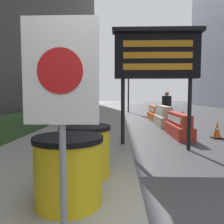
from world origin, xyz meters
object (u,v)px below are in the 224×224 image
warning_sign (61,87)px  jersey_barrier_cream (163,117)px  traffic_cone_near (217,130)px  traffic_light_near_curb (129,78)px  barrel_drum_foreground (69,170)px  jersey_barrier_orange_far (154,114)px  barrel_drum_middle (85,150)px  pedestrian_worker (167,105)px  traffic_cone_far (183,116)px  message_board (157,56)px  traffic_cone_mid (156,114)px  jersey_barrier_red_striped (178,126)px

warning_sign → jersey_barrier_cream: bearing=73.0°
traffic_cone_near → traffic_light_near_curb: size_ratio=0.14×
barrel_drum_foreground → warning_sign: size_ratio=0.43×
jersey_barrier_orange_far → barrel_drum_middle: bearing=-105.4°
barrel_drum_foreground → warning_sign: 1.15m
jersey_barrier_cream → traffic_cone_near: 3.22m
barrel_drum_foreground → jersey_barrier_cream: size_ratio=0.39×
barrel_drum_foreground → traffic_cone_near: size_ratio=1.44×
traffic_cone_near → pedestrian_worker: pedestrian_worker is taller
warning_sign → barrel_drum_middle: bearing=91.7°
traffic_cone_far → traffic_light_near_curb: size_ratio=0.16×
warning_sign → message_board: message_board is taller
message_board → jersey_barrier_cream: 5.13m
traffic_light_near_curb → traffic_cone_far: bearing=-68.7°
barrel_drum_foreground → jersey_barrier_cream: bearing=71.0°
jersey_barrier_orange_far → traffic_light_near_curb: (-1.26, 5.73, 2.59)m
warning_sign → traffic_cone_mid: bearing=76.2°
barrel_drum_middle → jersey_barrier_cream: bearing=69.1°
jersey_barrier_red_striped → traffic_cone_mid: bearing=88.7°
jersey_barrier_cream → pedestrian_worker: bearing=69.3°
barrel_drum_middle → warning_sign: bearing=-88.3°
traffic_cone_mid → traffic_cone_near: bearing=-79.2°
barrel_drum_middle → jersey_barrier_cream: (2.63, 6.88, -0.13)m
jersey_barrier_cream → traffic_cone_mid: jersey_barrier_cream is taller
jersey_barrier_orange_far → traffic_cone_mid: bearing=-31.1°
traffic_cone_near → pedestrian_worker: size_ratio=0.35×
barrel_drum_foreground → jersey_barrier_cream: (2.68, 7.77, -0.13)m
traffic_cone_mid → jersey_barrier_red_striped: bearing=-91.3°
traffic_cone_mid → barrel_drum_foreground: bearing=-105.1°
jersey_barrier_orange_far → warning_sign: bearing=-103.1°
traffic_cone_far → barrel_drum_middle: bearing=-115.3°
message_board → traffic_cone_mid: 7.56m
jersey_barrier_cream → traffic_light_near_curb: 8.84m
warning_sign → jersey_barrier_orange_far: 11.42m
jersey_barrier_red_striped → warning_sign: bearing=-114.0°
warning_sign → traffic_light_near_curb: (1.32, 16.80, 1.47)m
jersey_barrier_red_striped → pedestrian_worker: size_ratio=1.31×
barrel_drum_foreground → jersey_barrier_orange_far: (2.68, 10.42, -0.18)m
traffic_cone_near → jersey_barrier_orange_far: bearing=101.8°
barrel_drum_foreground → pedestrian_worker: 9.24m
barrel_drum_middle → traffic_light_near_curb: (1.37, 15.25, 2.40)m
jersey_barrier_orange_far → traffic_cone_near: (1.18, -5.64, -0.09)m
barrel_drum_foreground → message_board: size_ratio=0.26×
pedestrian_worker → warning_sign: bearing=135.1°
barrel_drum_foreground → pedestrian_worker: (3.04, 8.72, 0.41)m
jersey_barrier_orange_far → traffic_cone_mid: (0.11, -0.07, -0.01)m
warning_sign → traffic_cone_near: size_ratio=3.39×
barrel_drum_middle → pedestrian_worker: bearing=69.1°
traffic_cone_far → jersey_barrier_cream: bearing=-130.6°
warning_sign → jersey_barrier_cream: (2.58, 8.43, -1.07)m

